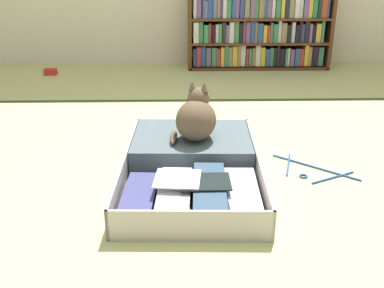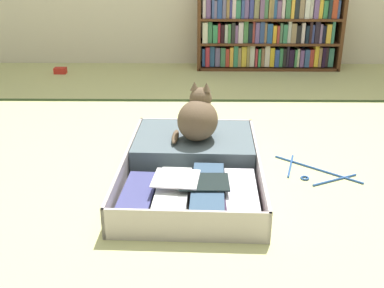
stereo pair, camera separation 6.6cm
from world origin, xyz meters
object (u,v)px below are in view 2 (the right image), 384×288
Objects in this scene: open_suitcase at (193,164)px; small_red_pouch at (60,71)px; bookshelf at (267,31)px; clothes_hanger at (313,172)px; black_cat at (198,118)px.

open_suitcase reaches higher than small_red_pouch.
bookshelf is 3.48× the size of clothes_hanger.
bookshelf is 2.14m from clothes_hanger.
open_suitcase is 9.80× the size of small_red_pouch.
open_suitcase is at bearing -177.79° from clothes_hanger.
bookshelf reaches higher than clothes_hanger.
small_red_pouch is at bearing 123.61° from black_cat.
bookshelf is 2.24m from open_suitcase.
black_cat is at bearing 168.55° from clothes_hanger.
clothes_hanger is (-0.06, -2.12, -0.32)m from bookshelf.
black_cat reaches higher than clothes_hanger.
bookshelf is at bearing 73.30° from black_cat.
clothes_hanger is at bearing -47.53° from small_red_pouch.
black_cat is at bearing -56.39° from small_red_pouch.
bookshelf reaches higher than small_red_pouch.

